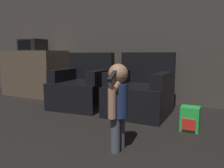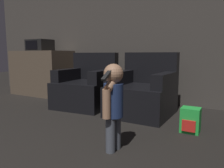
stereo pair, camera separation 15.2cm
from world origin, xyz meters
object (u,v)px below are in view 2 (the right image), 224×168
(armchair_right, at_px, (143,93))
(toy_backpack, at_px, (190,120))
(microwave, at_px, (40,45))
(armchair_left, at_px, (87,88))
(person_toddler, at_px, (113,100))

(armchair_right, bearing_deg, toy_backpack, -30.84)
(toy_backpack, xyz_separation_m, microwave, (-3.36, 0.89, 0.94))
(armchair_left, distance_m, microwave, 1.80)
(armchair_right, xyz_separation_m, person_toddler, (0.24, -1.32, 0.16))
(armchair_left, xyz_separation_m, microwave, (-1.57, 0.42, 0.76))
(person_toddler, xyz_separation_m, toy_backpack, (0.53, 0.85, -0.33))
(armchair_right, bearing_deg, armchair_left, -179.67)
(person_toddler, relative_size, toy_backpack, 2.82)
(armchair_right, height_order, toy_backpack, armchair_right)
(person_toddler, relative_size, microwave, 1.57)
(person_toddler, distance_m, toy_backpack, 1.06)
(armchair_right, distance_m, toy_backpack, 0.91)
(armchair_left, bearing_deg, person_toddler, -51.54)
(armchair_right, relative_size, person_toddler, 1.14)
(armchair_left, xyz_separation_m, toy_backpack, (1.79, -0.46, -0.18))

